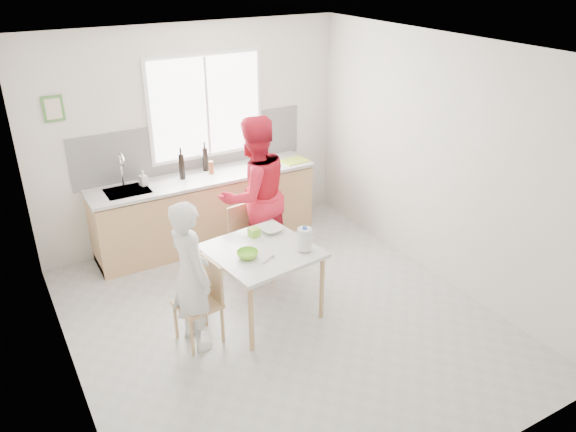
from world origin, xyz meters
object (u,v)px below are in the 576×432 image
Objects in this scene: person_white at (191,276)px; person_red at (254,195)px; bowl_green at (248,254)px; wine_bottle_b at (205,159)px; chair_far at (247,236)px; dining_table at (262,256)px; chair_left at (203,298)px; wine_bottle_a at (182,166)px; milk_jug at (305,239)px; bowl_white at (271,229)px.

person_red is at bearing -56.83° from person_white.
person_red is 8.72× the size of bowl_green.
person_red is 1.04m from wine_bottle_b.
dining_table is at bearing -113.32° from chair_far.
person_white is 1.54m from person_red.
chair_far is (0.92, 0.94, -0.01)m from chair_left.
chair_far is 2.55× the size of wine_bottle_a.
person_red is 1.13m from milk_jug.
milk_jug is (0.55, -0.16, 0.10)m from bowl_green.
wine_bottle_a is (-0.15, 1.79, 0.40)m from dining_table.
person_red is (0.38, 0.89, 0.25)m from dining_table.
wine_bottle_b is at bearing 84.64° from chair_far.
bowl_green is (-0.57, -0.97, -0.13)m from person_red.
chair_far is 0.44× the size of person_red.
person_white is 4.66× the size of wine_bottle_a.
wine_bottle_a is at bearing 96.67° from milk_jug.
wine_bottle_a reaches higher than wine_bottle_b.
dining_table is 1.96m from wine_bottle_b.
wine_bottle_b reaches higher than bowl_green.
chair_far is 1.18m from milk_jug.
wine_bottle_a is (0.04, 1.86, 0.29)m from bowl_green.
bowl_green is 0.66× the size of wine_bottle_a.
chair_left reaches higher than chair_far.
person_white is at bearing -177.41° from bowl_green.
wine_bottle_a is at bearing 94.80° from dining_table.
person_red is at bearing 59.60° from bowl_green.
chair_far is at bearing 128.05° from chair_left.
person_red is at bearing 10.06° from chair_far.
wine_bottle_b reaches higher than bowl_white.
milk_jug is at bearing -33.49° from dining_table.
bowl_green reaches higher than dining_table.
wine_bottle_a is (0.53, 1.87, 0.62)m from chair_left.
person_white is 0.81× the size of person_red.
bowl_white is 0.54m from milk_jug.
bowl_white is at bearing -74.52° from wine_bottle_a.
milk_jug is 0.77× the size of wine_bottle_a.
person_red is at bearing 67.16° from dining_table.
dining_table is at bearing 21.45° from bowl_green.
chair_left is at bearing -158.37° from bowl_white.
person_red reaches higher than wine_bottle_a.
chair_left is 1.07m from bowl_white.
person_white is at bearing -144.59° from chair_far.
bowl_green is at bearing 84.14° from chair_left.
person_red reaches higher than chair_left.
bowl_green is at bearing 156.25° from milk_jug.
chair_far is at bearing 88.62° from milk_jug.
bowl_white is 0.75× the size of wine_bottle_a.
bowl_white is 0.80× the size of wine_bottle_b.
milk_jug reaches higher than bowl_green.
wine_bottle_a is at bearing 105.34° from chair_far.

